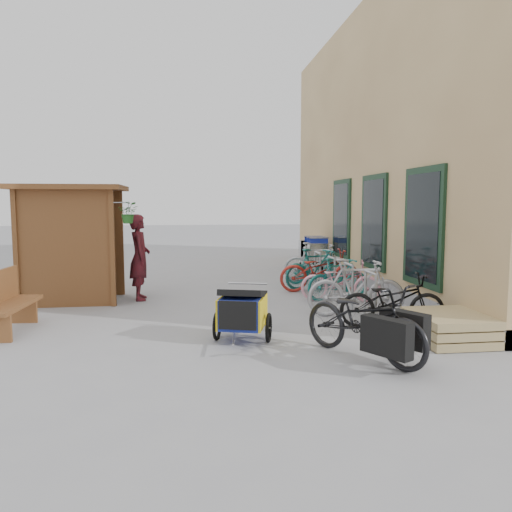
{
  "coord_description": "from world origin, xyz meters",
  "views": [
    {
      "loc": [
        -0.78,
        -8.18,
        2.03
      ],
      "look_at": [
        0.5,
        1.5,
        1.0
      ],
      "focal_mm": 35.0,
      "sensor_mm": 36.0,
      "label": 1
    }
  ],
  "objects": [
    {
      "name": "pallet_stack",
      "position": [
        3.0,
        -1.4,
        0.21
      ],
      "size": [
        1.0,
        1.2,
        0.4
      ],
      "color": "tan",
      "rests_on": "ground"
    },
    {
      "name": "bike_1",
      "position": [
        2.16,
        0.34,
        0.53
      ],
      "size": [
        1.8,
        0.7,
        1.06
      ],
      "primitive_type": "imported",
      "rotation": [
        0.0,
        0.0,
        1.45
      ],
      "color": "#ACACB1",
      "rests_on": "ground"
    },
    {
      "name": "bench",
      "position": [
        -3.68,
        -0.0,
        0.5
      ],
      "size": [
        0.56,
        1.57,
        0.98
      ],
      "rotation": [
        0.0,
        0.0,
        -0.06
      ],
      "color": "brown",
      "rests_on": "ground"
    },
    {
      "name": "shopping_carts",
      "position": [
        3.0,
        6.93,
        0.6
      ],
      "size": [
        0.58,
        1.6,
        1.04
      ],
      "color": "silver",
      "rests_on": "ground"
    },
    {
      "name": "ground",
      "position": [
        0.0,
        0.0,
        0.0
      ],
      "size": [
        80.0,
        80.0,
        0.0
      ],
      "primitive_type": "plane",
      "color": "#949497"
    },
    {
      "name": "bike_3",
      "position": [
        2.31,
        1.91,
        0.45
      ],
      "size": [
        1.55,
        0.84,
        0.9
      ],
      "primitive_type": "imported",
      "rotation": [
        0.0,
        0.0,
        1.87
      ],
      "color": "#1C716B",
      "rests_on": "ground"
    },
    {
      "name": "building",
      "position": [
        6.49,
        4.5,
        3.49
      ],
      "size": [
        6.07,
        13.0,
        7.0
      ],
      "color": "#D5B37A",
      "rests_on": "ground"
    },
    {
      "name": "bike_4",
      "position": [
        2.18,
        2.92,
        0.49
      ],
      "size": [
        1.9,
        0.72,
        0.98
      ],
      "primitive_type": "imported",
      "rotation": [
        0.0,
        0.0,
        1.53
      ],
      "color": "#A0261D",
      "rests_on": "ground"
    },
    {
      "name": "bike_6",
      "position": [
        2.37,
        4.16,
        0.41
      ],
      "size": [
        1.65,
        0.81,
        0.83
      ],
      "primitive_type": "imported",
      "rotation": [
        0.0,
        0.0,
        1.74
      ],
      "color": "#1C716B",
      "rests_on": "ground"
    },
    {
      "name": "bike_0",
      "position": [
        2.48,
        -0.52,
        0.45
      ],
      "size": [
        1.78,
        0.84,
        0.9
      ],
      "primitive_type": "imported",
      "rotation": [
        0.0,
        0.0,
        1.42
      ],
      "color": "black",
      "rests_on": "ground"
    },
    {
      "name": "kiosk",
      "position": [
        -3.28,
        2.47,
        1.55
      ],
      "size": [
        2.49,
        1.65,
        2.4
      ],
      "color": "brown",
      "rests_on": "ground"
    },
    {
      "name": "child_trailer",
      "position": [
        -0.03,
        -0.96,
        0.46
      ],
      "size": [
        0.92,
        1.44,
        0.83
      ],
      "rotation": [
        0.0,
        0.0,
        -0.29
      ],
      "color": "navy",
      "rests_on": "ground"
    },
    {
      "name": "bike_2",
      "position": [
        2.3,
        1.72,
        0.43
      ],
      "size": [
        1.74,
        1.01,
        0.86
      ],
      "primitive_type": "imported",
      "rotation": [
        0.0,
        0.0,
        1.28
      ],
      "color": "pink",
      "rests_on": "ground"
    },
    {
      "name": "bike_7",
      "position": [
        2.47,
        4.32,
        0.52
      ],
      "size": [
        1.78,
        0.81,
        1.03
      ],
      "primitive_type": "imported",
      "rotation": [
        0.0,
        0.0,
        1.38
      ],
      "color": "#ACACB1",
      "rests_on": "ground"
    },
    {
      "name": "bike_rack",
      "position": [
        2.3,
        2.4,
        0.52
      ],
      "size": [
        0.05,
        5.35,
        0.86
      ],
      "color": "#A5A8AD",
      "rests_on": "ground"
    },
    {
      "name": "bike_5",
      "position": [
        2.17,
        3.3,
        0.49
      ],
      "size": [
        1.68,
        0.89,
        0.97
      ],
      "primitive_type": "imported",
      "rotation": [
        0.0,
        0.0,
        1.85
      ],
      "color": "#1C716B",
      "rests_on": "ground"
    },
    {
      "name": "person_kiosk",
      "position": [
        -1.84,
        2.48,
        0.9
      ],
      "size": [
        0.5,
        0.7,
        1.81
      ],
      "primitive_type": "imported",
      "rotation": [
        0.0,
        0.0,
        1.67
      ],
      "color": "maroon",
      "rests_on": "ground"
    },
    {
      "name": "cargo_bike",
      "position": [
        1.47,
        -2.07,
        0.51
      ],
      "size": [
        1.59,
        2.03,
        1.03
      ],
      "rotation": [
        0.0,
        0.0,
        0.54
      ],
      "color": "black",
      "rests_on": "ground"
    }
  ]
}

